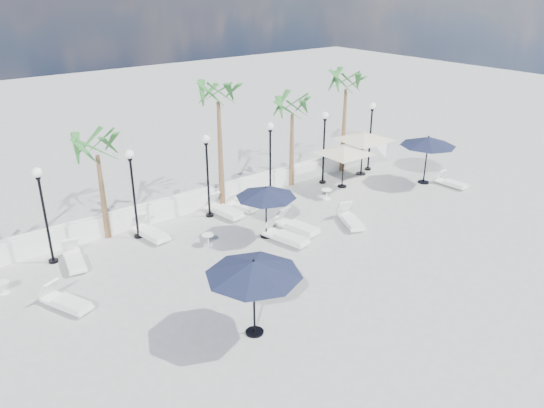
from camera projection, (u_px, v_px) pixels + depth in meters
ground at (302, 274)px, 19.55m from camera, size 100.00×100.00×0.00m
balustrade at (198, 200)px, 24.83m from camera, size 26.00×0.30×1.01m
lamppost_1 at (43, 202)px, 19.38m from camera, size 0.36×0.36×3.84m
lamppost_2 at (132, 182)px, 21.34m from camera, size 0.36×0.36×3.84m
lamppost_3 at (207, 165)px, 23.31m from camera, size 0.36×0.36×3.84m
lamppost_4 at (270, 150)px, 25.27m from camera, size 0.36×0.36×3.84m
lamppost_5 at (324, 138)px, 27.23m from camera, size 0.36×0.36×3.84m
lamppost_6 at (371, 127)px, 29.20m from camera, size 0.36×0.36×3.84m
palm_1 at (97, 152)px, 20.87m from camera, size 2.60×2.60×4.70m
palm_2 at (218, 99)px, 23.53m from camera, size 2.60×2.60×6.10m
palm_3 at (292, 111)px, 26.40m from camera, size 2.60×2.60×4.90m
palm_4 at (346, 87)px, 28.17m from camera, size 2.60×2.60×5.70m
lounger_0 at (66, 301)px, 17.48m from camera, size 1.34×2.03×0.73m
lounger_1 at (150, 232)px, 22.21m from camera, size 0.98×2.15×0.78m
lounger_2 at (74, 259)px, 20.09m from camera, size 0.97×2.04×0.73m
lounger_3 at (224, 209)px, 24.31m from camera, size 1.00×2.23×0.81m
lounger_4 at (241, 206)px, 24.89m from camera, size 0.90×1.70×0.61m
lounger_5 at (296, 225)px, 22.76m from camera, size 1.07×2.23×0.80m
lounger_6 at (285, 236)px, 21.85m from camera, size 1.14×2.22×0.79m
lounger_7 at (350, 219)px, 23.37m from camera, size 1.41×2.07×0.75m
lounger_8 at (451, 182)px, 27.69m from camera, size 0.69×1.78×0.66m
side_table_0 at (3, 287)px, 18.25m from camera, size 0.46×0.46×0.45m
side_table_1 at (208, 239)px, 21.53m from camera, size 0.51×0.51×0.49m
side_table_2 at (327, 193)px, 26.04m from camera, size 0.52×0.52×0.50m
parasol_navy_left at (254, 268)px, 15.41m from camera, size 2.93×2.93×2.58m
parasol_navy_mid at (266, 193)px, 21.60m from camera, size 2.54×2.54×2.27m
parasol_navy_right at (428, 142)px, 27.35m from camera, size 2.89×2.89×2.59m
parasol_cream_sq_a at (344, 147)px, 26.86m from camera, size 4.71×4.71×2.31m
parasol_cream_sq_b at (364, 133)px, 28.54m from camera, size 5.07×5.07×2.54m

